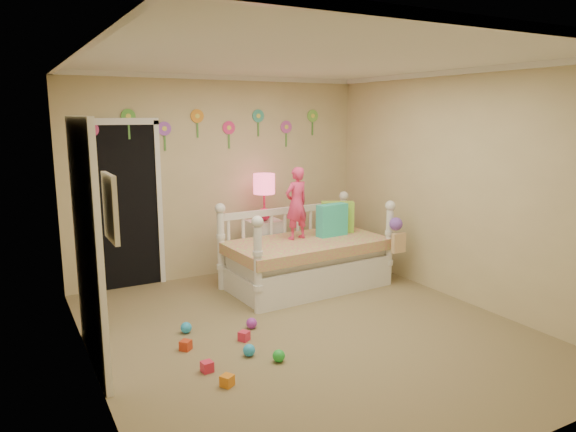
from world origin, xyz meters
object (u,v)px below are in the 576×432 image
daybed (306,245)px  table_lamp (264,190)px  nightstand (265,247)px  child (296,203)px

daybed → table_lamp: bearing=103.7°
daybed → nightstand: daybed is taller
child → table_lamp: child is taller
daybed → child: 0.52m
table_lamp → child: bearing=-77.2°
daybed → child: child is taller
child → table_lamp: size_ratio=1.44×
daybed → table_lamp: 0.97m
daybed → table_lamp: size_ratio=3.19×
nightstand → daybed: bearing=-71.1°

